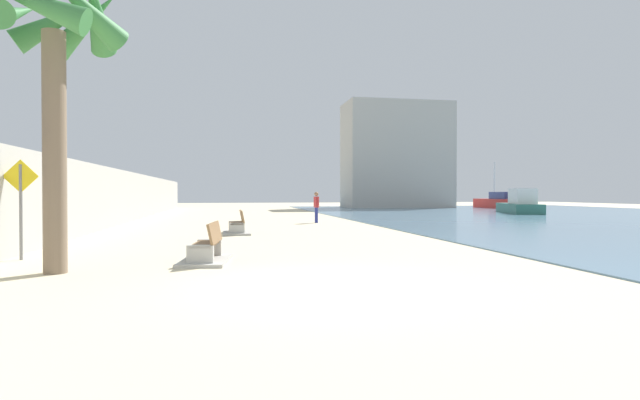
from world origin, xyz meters
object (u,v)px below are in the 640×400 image
palm_tree (53,41)px  boat_distant (520,204)px  person_walking (316,205)px  pedestrian_sign (21,197)px  bench_far (237,228)px  boat_far_right (497,202)px  bench_near (206,253)px

palm_tree → boat_distant: size_ratio=0.83×
person_walking → pedestrian_sign: pedestrian_sign is taller
bench_far → boat_distant: bearing=34.9°
bench_far → pedestrian_sign: 9.17m
palm_tree → person_walking: 18.92m
palm_tree → boat_far_right: bearing=49.8°
person_walking → boat_far_right: bearing=42.7°
pedestrian_sign → boat_distant: bearing=39.1°
palm_tree → boat_far_right: 51.00m
boat_far_right → boat_distant: (-5.41, -12.84, 0.04)m
bench_far → boat_far_right: bearing=45.4°
bench_near → bench_far: bearing=83.8°
palm_tree → bench_near: 5.68m
bench_near → person_walking: 16.26m
palm_tree → boat_distant: 37.99m
bench_near → bench_far: (0.92, 8.45, 0.00)m
boat_far_right → boat_distant: boat_far_right is taller
boat_far_right → bench_far: bearing=-134.6°
bench_far → person_walking: person_walking is taller
person_walking → palm_tree: bearing=-117.6°
boat_distant → pedestrian_sign: size_ratio=3.02×
boat_far_right → person_walking: bearing=-137.3°
palm_tree → bench_far: (3.99, 9.59, -4.64)m
bench_near → palm_tree: bearing=-159.6°
boat_distant → pedestrian_sign: pedestrian_sign is taller
person_walking → pedestrian_sign: 17.29m
palm_tree → pedestrian_sign: palm_tree is taller
bench_far → palm_tree: bearing=-112.6°
bench_far → boat_distant: 28.59m
bench_near → boat_distant: size_ratio=0.29×
bench_near → boat_distant: (24.35, 24.82, 0.53)m
bench_near → boat_far_right: 48.00m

